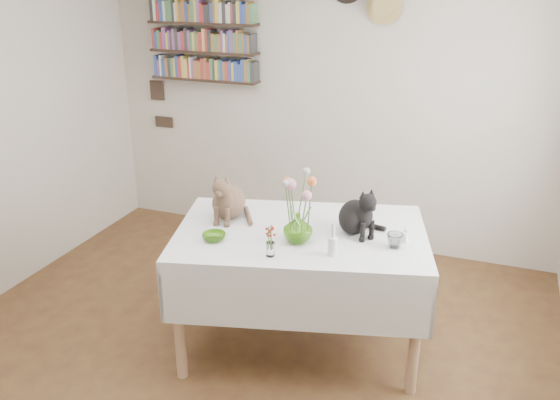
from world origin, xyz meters
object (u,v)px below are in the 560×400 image
at_px(tabby_cat, 228,193).
at_px(dining_table, 300,260).
at_px(flower_vase, 298,228).
at_px(bookshelf_unit, 203,28).
at_px(black_cat, 355,208).

bearing_deg(tabby_cat, dining_table, -9.63).
bearing_deg(flower_vase, tabby_cat, 160.93).
bearing_deg(bookshelf_unit, flower_vase, -49.36).
height_order(tabby_cat, flower_vase, tabby_cat).
bearing_deg(dining_table, tabby_cat, 175.71).
bearing_deg(tabby_cat, flower_vase, -24.41).
distance_m(black_cat, flower_vase, 0.38).
xyz_separation_m(black_cat, flower_vase, (-0.28, -0.25, -0.07)).
xyz_separation_m(tabby_cat, flower_vase, (0.53, -0.18, -0.08)).
bearing_deg(black_cat, flower_vase, 170.37).
xyz_separation_m(dining_table, tabby_cat, (-0.50, 0.04, 0.37)).
bearing_deg(black_cat, bookshelf_unit, 88.67).
distance_m(dining_table, flower_vase, 0.33).
bearing_deg(flower_vase, dining_table, 101.37).
relative_size(dining_table, tabby_cat, 5.17).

